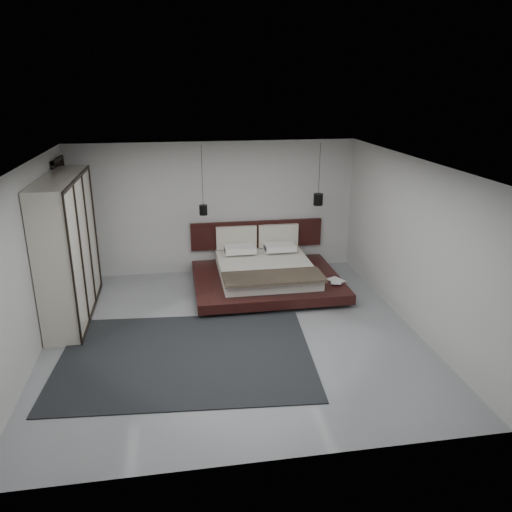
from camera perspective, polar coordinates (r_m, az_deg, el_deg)
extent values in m
plane|color=gray|center=(8.37, -2.64, -8.80)|extent=(6.00, 6.00, 0.00)
plane|color=white|center=(7.47, -2.97, 10.52)|extent=(6.00, 6.00, 0.00)
plane|color=#B4B4B1|center=(10.68, -4.69, 5.46)|extent=(6.00, 0.00, 6.00)
plane|color=#B4B4B1|center=(5.09, 1.24, -10.54)|extent=(6.00, 0.00, 6.00)
plane|color=#B4B4B1|center=(8.06, -24.48, -0.84)|extent=(0.00, 6.00, 6.00)
plane|color=#B4B4B1|center=(8.66, 17.34, 1.34)|extent=(0.00, 6.00, 6.00)
cube|color=black|center=(10.36, -20.91, 3.24)|extent=(0.05, 0.90, 2.60)
cube|color=black|center=(10.04, 1.23, -3.57)|extent=(2.26, 1.85, 0.08)
cube|color=black|center=(9.99, 1.24, -2.87)|extent=(2.87, 2.36, 0.18)
cube|color=white|center=(10.03, 1.11, -1.50)|extent=(1.85, 2.05, 0.23)
cube|color=black|center=(9.25, 2.01, -2.42)|extent=(1.87, 0.72, 0.05)
cube|color=white|center=(10.65, -1.94, 0.72)|extent=(0.64, 0.41, 0.12)
cube|color=white|center=(10.79, 2.61, 0.96)|extent=(0.64, 0.41, 0.12)
cube|color=white|center=(10.49, -1.84, 0.79)|extent=(0.64, 0.41, 0.12)
cube|color=white|center=(10.63, 2.77, 1.03)|extent=(0.64, 0.41, 0.12)
cube|color=black|center=(10.91, 0.10, 2.51)|extent=(2.87, 0.08, 0.60)
cube|color=beige|center=(10.77, -2.25, 2.10)|extent=(0.87, 0.10, 0.50)
cube|color=beige|center=(10.91, 2.57, 2.33)|extent=(0.87, 0.10, 0.50)
imported|color=#99724C|center=(9.76, 8.63, -2.94)|extent=(0.36, 0.39, 0.03)
imported|color=#99724C|center=(9.72, 8.58, -2.88)|extent=(0.29, 0.33, 0.02)
cylinder|color=black|center=(9.87, -6.18, 9.11)|extent=(0.01, 0.01, 1.17)
cylinder|color=black|center=(10.01, -6.04, 5.25)|extent=(0.16, 0.16, 0.20)
cylinder|color=#FFE0B2|center=(10.04, -6.02, 4.79)|extent=(0.12, 0.12, 0.01)
cylinder|color=black|center=(10.26, 7.27, 9.87)|extent=(0.01, 0.01, 1.02)
cylinder|color=black|center=(10.38, 7.12, 6.44)|extent=(0.20, 0.20, 0.24)
cylinder|color=#FFE0B2|center=(10.41, 7.10, 5.88)|extent=(0.15, 0.15, 0.01)
cube|color=beige|center=(9.16, -20.72, 0.83)|extent=(0.57, 2.46, 2.46)
cube|color=black|center=(8.83, -19.74, 8.36)|extent=(0.03, 2.46, 0.06)
cube|color=black|center=(9.53, -18.13, -5.94)|extent=(0.03, 2.46, 0.06)
cube|color=black|center=(7.96, -20.21, -1.81)|extent=(0.03, 0.05, 2.46)
cube|color=black|center=(8.72, -19.30, 0.10)|extent=(0.03, 0.05, 2.46)
cube|color=black|center=(9.49, -18.53, 1.70)|extent=(0.03, 0.05, 2.46)
cube|color=black|center=(10.27, -17.88, 3.06)|extent=(0.03, 0.05, 2.46)
cube|color=black|center=(7.78, -7.98, -11.26)|extent=(3.98, 2.99, 0.02)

